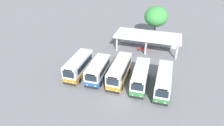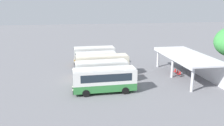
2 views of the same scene
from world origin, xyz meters
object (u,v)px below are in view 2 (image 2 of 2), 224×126
object	(u,v)px
city_bus_fourth_amber	(101,71)
waiting_chair_end_by_column	(175,71)
city_bus_fifth_blue	(104,79)
city_bus_middle_cream	(102,65)
waiting_chair_middle_seat	(179,74)
city_bus_nearest_orange	(94,55)
city_bus_second_in_row	(96,60)
waiting_chair_second_from_end	(177,72)

from	to	relation	value
city_bus_fourth_amber	waiting_chair_end_by_column	xyz separation A→B (m)	(-2.31, 11.92, -1.25)
city_bus_fifth_blue	waiting_chair_end_by_column	xyz separation A→B (m)	(-5.79, 11.97, -1.23)
city_bus_fifth_blue	city_bus_middle_cream	bearing A→B (deg)	174.80
city_bus_fifth_blue	waiting_chair_middle_seat	distance (m)	12.86
city_bus_nearest_orange	city_bus_fourth_amber	size ratio (longest dim) A/B	1.00
city_bus_second_in_row	city_bus_middle_cream	world-z (taller)	city_bus_middle_cream
city_bus_second_in_row	city_bus_middle_cream	size ratio (longest dim) A/B	0.84
city_bus_second_in_row	city_bus_fifth_blue	world-z (taller)	city_bus_fifth_blue
city_bus_fifth_blue	waiting_chair_second_from_end	bearing A→B (deg)	112.84
waiting_chair_middle_seat	city_bus_fifth_blue	bearing A→B (deg)	-70.16
city_bus_middle_cream	city_bus_fourth_amber	xyz separation A→B (m)	(3.48, -0.58, -0.02)
waiting_chair_end_by_column	city_bus_middle_cream	bearing A→B (deg)	-95.88
waiting_chair_middle_seat	city_bus_middle_cream	bearing A→B (deg)	-102.88
waiting_chair_end_by_column	waiting_chair_middle_seat	size ratio (longest dim) A/B	1.00
city_bus_middle_cream	waiting_chair_end_by_column	distance (m)	11.47
waiting_chair_end_by_column	waiting_chair_second_from_end	world-z (taller)	same
city_bus_nearest_orange	city_bus_middle_cream	size ratio (longest dim) A/B	0.91
city_bus_fourth_amber	city_bus_nearest_orange	bearing A→B (deg)	179.42
city_bus_nearest_orange	waiting_chair_second_from_end	world-z (taller)	city_bus_nearest_orange
waiting_chair_middle_seat	city_bus_fourth_amber	bearing A→B (deg)	-85.86
city_bus_middle_cream	waiting_chair_second_from_end	size ratio (longest dim) A/B	9.40
city_bus_second_in_row	city_bus_nearest_orange	bearing A→B (deg)	178.32
city_bus_fifth_blue	waiting_chair_end_by_column	bearing A→B (deg)	115.80
city_bus_fourth_amber	city_bus_fifth_blue	size ratio (longest dim) A/B	0.93
city_bus_second_in_row	waiting_chair_end_by_column	distance (m)	12.84
city_bus_nearest_orange	waiting_chair_second_from_end	distance (m)	14.85
city_bus_second_in_row	waiting_chair_middle_seat	size ratio (longest dim) A/B	7.88
city_bus_fifth_blue	waiting_chair_second_from_end	size ratio (longest dim) A/B	9.22
city_bus_nearest_orange	city_bus_fourth_amber	xyz separation A→B (m)	(10.43, -0.11, -0.01)
city_bus_second_in_row	waiting_chair_second_from_end	bearing A→B (deg)	65.86
city_bus_fourth_amber	waiting_chair_middle_seat	bearing A→B (deg)	94.14
city_bus_fifth_blue	waiting_chair_second_from_end	xyz separation A→B (m)	(-5.07, 12.03, -1.23)
city_bus_nearest_orange	waiting_chair_middle_seat	world-z (taller)	city_bus_nearest_orange
city_bus_second_in_row	waiting_chair_second_from_end	size ratio (longest dim) A/B	7.88
city_bus_nearest_orange	waiting_chair_end_by_column	world-z (taller)	city_bus_nearest_orange
waiting_chair_second_from_end	waiting_chair_middle_seat	distance (m)	0.72
city_bus_fourth_amber	waiting_chair_second_from_end	bearing A→B (deg)	97.56
city_bus_second_in_row	city_bus_fifth_blue	distance (m)	10.43
city_bus_second_in_row	city_bus_fourth_amber	xyz separation A→B (m)	(6.95, -0.00, 0.11)
city_bus_fifth_blue	city_bus_nearest_orange	bearing A→B (deg)	179.35
city_bus_second_in_row	city_bus_fourth_amber	bearing A→B (deg)	-0.03
city_bus_fourth_amber	waiting_chair_second_from_end	xyz separation A→B (m)	(-1.59, 11.97, -1.25)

